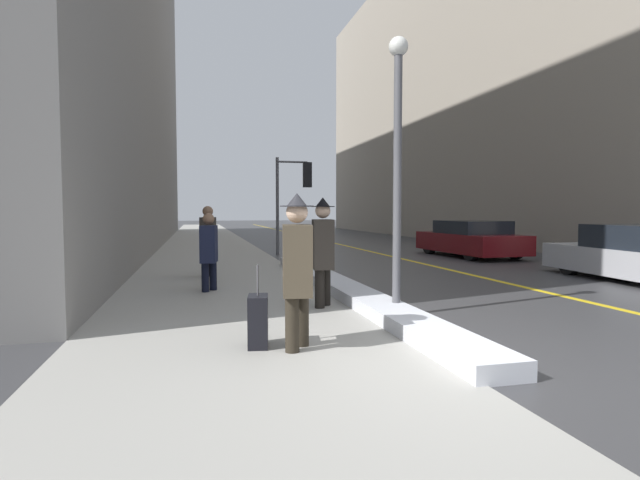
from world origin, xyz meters
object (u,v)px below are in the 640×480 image
(lamp_post, at_px, (398,147))
(rolling_suitcase, at_px, (258,321))
(traffic_light_near, at_px, (296,185))
(pedestrian_with_shoulder_bag, at_px, (208,238))
(pedestrian_in_fedora, at_px, (297,265))
(parked_car_maroon, at_px, (470,239))
(pedestrian_nearside, at_px, (209,248))
(pedestrian_in_glasses, at_px, (323,248))

(lamp_post, xyz_separation_m, rolling_suitcase, (-2.19, -1.23, -2.18))
(traffic_light_near, bearing_deg, pedestrian_with_shoulder_bag, -119.24)
(lamp_post, distance_m, pedestrian_in_fedora, 2.74)
(pedestrian_with_shoulder_bag, bearing_deg, parked_car_maroon, 120.28)
(pedestrian_with_shoulder_bag, height_order, rolling_suitcase, pedestrian_with_shoulder_bag)
(parked_car_maroon, height_order, rolling_suitcase, parked_car_maroon)
(pedestrian_nearside, bearing_deg, pedestrian_in_fedora, 19.99)
(traffic_light_near, bearing_deg, lamp_post, -93.64)
(lamp_post, relative_size, parked_car_maroon, 0.92)
(traffic_light_near, distance_m, pedestrian_nearside, 8.77)
(pedestrian_in_glasses, xyz_separation_m, pedestrian_nearside, (-1.74, 2.04, -0.13))
(rolling_suitcase, bearing_deg, parked_car_maroon, 148.00)
(pedestrian_nearside, bearing_deg, rolling_suitcase, 14.93)
(pedestrian_nearside, relative_size, pedestrian_with_shoulder_bag, 0.91)
(pedestrian_with_shoulder_bag, bearing_deg, pedestrian_in_glasses, 31.36)
(lamp_post, relative_size, pedestrian_in_fedora, 2.32)
(pedestrian_nearside, xyz_separation_m, pedestrian_with_shoulder_bag, (0.03, 2.09, 0.08))
(pedestrian_with_shoulder_bag, height_order, parked_car_maroon, pedestrian_with_shoulder_bag)
(lamp_post, height_order, pedestrian_in_glasses, lamp_post)
(lamp_post, height_order, rolling_suitcase, lamp_post)
(pedestrian_in_glasses, bearing_deg, rolling_suitcase, -22.28)
(pedestrian_nearside, distance_m, rolling_suitcase, 4.25)
(traffic_light_near, xyz_separation_m, pedestrian_with_shoulder_bag, (-3.25, -5.86, -1.57))
(traffic_light_near, height_order, parked_car_maroon, traffic_light_near)
(pedestrian_nearside, xyz_separation_m, parked_car_maroon, (8.89, 5.56, -0.25))
(lamp_post, bearing_deg, traffic_light_near, 86.58)
(lamp_post, bearing_deg, pedestrian_in_glasses, 134.20)
(pedestrian_in_fedora, relative_size, pedestrian_with_shoulder_bag, 1.05)
(pedestrian_in_glasses, bearing_deg, traffic_light_near, -179.89)
(pedestrian_in_fedora, relative_size, parked_car_maroon, 0.40)
(traffic_light_near, height_order, rolling_suitcase, traffic_light_near)
(traffic_light_near, bearing_deg, parked_car_maroon, -23.37)
(traffic_light_near, relative_size, pedestrian_nearside, 2.29)
(pedestrian_in_fedora, xyz_separation_m, pedestrian_in_glasses, (0.88, 2.34, 0.01))
(pedestrian_in_fedora, bearing_deg, lamp_post, 137.59)
(pedestrian_in_glasses, bearing_deg, parked_car_maroon, 145.67)
(lamp_post, height_order, parked_car_maroon, lamp_post)
(pedestrian_nearside, height_order, parked_car_maroon, pedestrian_nearside)
(traffic_light_near, height_order, pedestrian_in_glasses, traffic_light_near)
(lamp_post, height_order, pedestrian_with_shoulder_bag, lamp_post)
(pedestrian_in_fedora, xyz_separation_m, pedestrian_with_shoulder_bag, (-0.83, 6.47, -0.03))
(pedestrian_with_shoulder_bag, distance_m, rolling_suitcase, 6.33)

